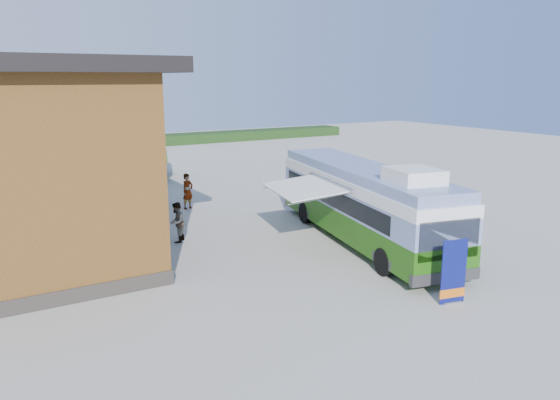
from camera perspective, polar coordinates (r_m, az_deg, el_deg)
ground at (r=21.96m, az=5.01°, el=-5.55°), size 100.00×100.00×0.00m
barn at (r=27.11m, az=-26.91°, el=4.40°), size 9.60×21.20×7.50m
hedge at (r=58.83m, az=-10.56°, el=6.28°), size 40.00×3.00×1.00m
bus at (r=23.22m, az=8.62°, el=-0.05°), size 5.04×12.45×3.74m
awning at (r=21.90m, az=2.91°, el=1.84°), size 3.19×4.34×0.50m
banner at (r=17.75m, az=17.66°, el=-7.72°), size 0.88×0.30×2.06m
picnic_table at (r=24.32m, az=7.68°, el=-2.54°), size 1.46×1.37×0.69m
person_a at (r=29.37m, az=-9.62°, el=0.91°), size 0.81×0.68×1.90m
person_b at (r=23.49m, az=-10.74°, el=-2.31°), size 1.04×1.06×1.73m
slurry_tanker at (r=39.25m, az=-13.17°, el=4.44°), size 3.43×6.53×2.51m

